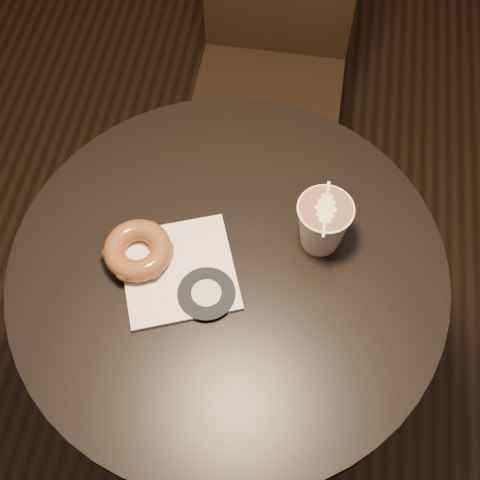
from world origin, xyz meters
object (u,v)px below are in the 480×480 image
(cafe_table, at_px, (230,316))
(latte_cup, at_px, (323,225))
(doughnut, at_px, (138,250))
(chair, at_px, (273,45))
(pastry_bag, at_px, (179,271))

(cafe_table, height_order, latte_cup, latte_cup)
(cafe_table, bearing_deg, doughnut, -177.33)
(chair, relative_size, pastry_bag, 5.35)
(pastry_bag, xyz_separation_m, latte_cup, (0.21, 0.09, 0.04))
(pastry_bag, bearing_deg, doughnut, 146.46)
(pastry_bag, bearing_deg, latte_cup, 2.10)
(pastry_bag, height_order, latte_cup, latte_cup)
(cafe_table, distance_m, pastry_bag, 0.22)
(cafe_table, xyz_separation_m, pastry_bag, (-0.07, -0.02, 0.20))
(latte_cup, bearing_deg, cafe_table, -153.81)
(chair, height_order, pastry_bag, chair)
(cafe_table, distance_m, chair, 0.74)
(pastry_bag, height_order, doughnut, doughnut)
(pastry_bag, bearing_deg, chair, 64.37)
(cafe_table, relative_size, chair, 0.81)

